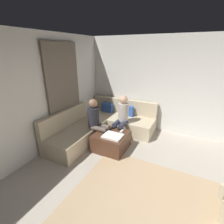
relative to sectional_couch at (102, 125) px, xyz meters
name	(u,v)px	position (x,y,z in m)	size (l,w,h in m)	color
ground_plane	(161,222)	(2.08, -1.88, -0.33)	(6.00, 6.00, 0.10)	#B2A899
wall_back	(189,89)	(2.08, 1.06, 1.07)	(6.00, 0.12, 2.70)	silver
wall_left	(13,104)	(-0.86, -1.88, 1.07)	(0.12, 6.00, 2.70)	silver
curtain_panel	(64,94)	(-0.76, -0.58, 0.97)	(0.06, 1.10, 2.50)	#726659
area_rug	(149,208)	(1.88, -1.78, -0.27)	(2.60, 2.20, 0.01)	tan
sectional_couch	(102,125)	(0.00, 0.00, 0.00)	(2.10, 2.55, 0.87)	#C6B593
ottoman	(111,141)	(0.59, -0.56, -0.07)	(0.76, 0.76, 0.42)	#4C2D1E
folded_blanket	(113,136)	(0.69, -0.68, 0.16)	(0.44, 0.36, 0.04)	white
coffee_mug	(107,127)	(0.37, -0.38, 0.19)	(0.08, 0.08, 0.10)	#334C72
game_remote	(122,131)	(0.77, -0.34, 0.15)	(0.05, 0.15, 0.02)	white
person_on_couch_back	(122,116)	(0.59, 0.06, 0.38)	(0.30, 0.60, 1.20)	#2D3347
person_on_couch_side	(97,120)	(0.15, -0.49, 0.38)	(0.60, 0.30, 1.20)	brown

